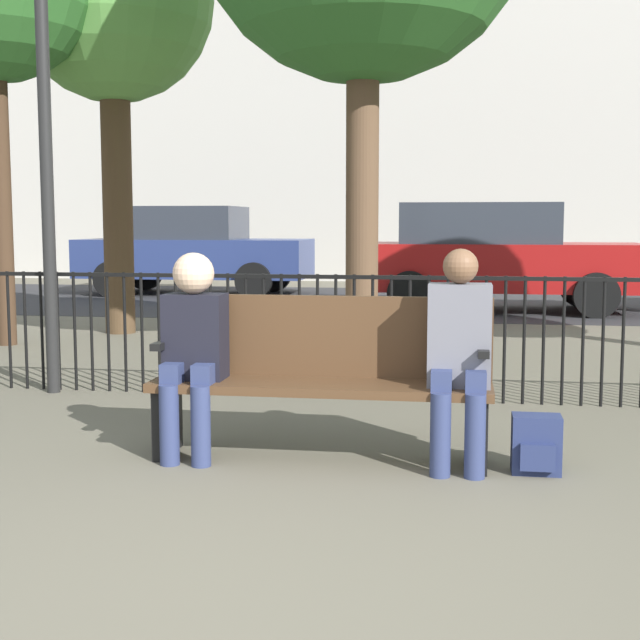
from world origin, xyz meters
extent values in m
plane|color=#605B4C|center=(0.00, 0.00, 0.00)|extent=(80.00, 80.00, 0.00)
cube|color=#4C331E|center=(0.00, 1.95, 0.42)|extent=(1.91, 0.45, 0.05)
cube|color=#4C331E|center=(0.00, 2.15, 0.69)|extent=(1.91, 0.05, 0.47)
cube|color=black|center=(-0.90, 1.95, 0.20)|extent=(0.06, 0.38, 0.40)
cube|color=black|center=(0.90, 1.95, 0.20)|extent=(0.06, 0.38, 0.40)
cube|color=black|center=(-0.90, 1.95, 0.65)|extent=(0.06, 0.38, 0.04)
cube|color=black|center=(0.90, 1.95, 0.65)|extent=(0.06, 0.38, 0.04)
cylinder|color=navy|center=(-0.81, 1.73, 0.23)|extent=(0.11, 0.11, 0.45)
cylinder|color=navy|center=(-0.63, 1.73, 0.23)|extent=(0.11, 0.11, 0.45)
cube|color=navy|center=(-0.81, 1.83, 0.50)|extent=(0.11, 0.20, 0.12)
cube|color=navy|center=(-0.63, 1.83, 0.50)|extent=(0.11, 0.20, 0.12)
cube|color=black|center=(-0.72, 1.95, 0.69)|extent=(0.34, 0.22, 0.49)
sphere|color=beige|center=(-0.72, 1.93, 1.06)|extent=(0.23, 0.23, 0.23)
cylinder|color=navy|center=(0.68, 1.73, 0.23)|extent=(0.11, 0.11, 0.45)
cylinder|color=navy|center=(0.86, 1.73, 0.23)|extent=(0.11, 0.11, 0.45)
cube|color=navy|center=(0.68, 1.83, 0.50)|extent=(0.11, 0.20, 0.12)
cube|color=navy|center=(0.86, 1.83, 0.50)|extent=(0.11, 0.20, 0.12)
cube|color=slate|center=(0.77, 1.95, 0.73)|extent=(0.34, 0.22, 0.56)
sphere|color=brown|center=(0.77, 1.93, 1.11)|extent=(0.19, 0.19, 0.19)
cube|color=navy|center=(1.19, 1.89, 0.16)|extent=(0.26, 0.17, 0.31)
cube|color=navy|center=(1.19, 1.78, 0.11)|extent=(0.18, 0.04, 0.14)
cylinder|color=black|center=(-2.82, 3.73, 0.47)|extent=(0.02, 0.02, 0.95)
cylinder|color=black|center=(-2.68, 3.73, 0.47)|extent=(0.02, 0.02, 0.95)
cylinder|color=black|center=(-2.54, 3.73, 0.47)|extent=(0.02, 0.02, 0.95)
cylinder|color=black|center=(-2.40, 3.73, 0.47)|extent=(0.02, 0.02, 0.95)
cylinder|color=black|center=(-2.26, 3.73, 0.47)|extent=(0.02, 0.02, 0.95)
cylinder|color=black|center=(-2.12, 3.73, 0.47)|extent=(0.02, 0.02, 0.95)
cylinder|color=black|center=(-1.98, 3.73, 0.47)|extent=(0.02, 0.02, 0.95)
cylinder|color=black|center=(-1.84, 3.73, 0.47)|extent=(0.02, 0.02, 0.95)
cylinder|color=black|center=(-1.70, 3.73, 0.47)|extent=(0.02, 0.02, 0.95)
cylinder|color=black|center=(-1.56, 3.73, 0.47)|extent=(0.02, 0.02, 0.95)
cylinder|color=black|center=(-1.42, 3.73, 0.47)|extent=(0.02, 0.02, 0.95)
cylinder|color=black|center=(-1.28, 3.73, 0.47)|extent=(0.02, 0.02, 0.95)
cylinder|color=black|center=(-1.14, 3.73, 0.47)|extent=(0.02, 0.02, 0.95)
cylinder|color=black|center=(-1.00, 3.73, 0.47)|extent=(0.02, 0.02, 0.95)
cylinder|color=black|center=(-0.86, 3.73, 0.47)|extent=(0.02, 0.02, 0.95)
cylinder|color=black|center=(-0.72, 3.73, 0.47)|extent=(0.02, 0.02, 0.95)
cylinder|color=black|center=(-0.58, 3.73, 0.47)|extent=(0.02, 0.02, 0.95)
cylinder|color=black|center=(-0.44, 3.73, 0.47)|extent=(0.02, 0.02, 0.95)
cylinder|color=black|center=(-0.30, 3.73, 0.47)|extent=(0.02, 0.02, 0.95)
cylinder|color=black|center=(-0.16, 3.73, 0.47)|extent=(0.02, 0.02, 0.95)
cylinder|color=black|center=(-0.02, 3.73, 0.47)|extent=(0.02, 0.02, 0.95)
cylinder|color=black|center=(0.12, 3.73, 0.47)|extent=(0.02, 0.02, 0.95)
cylinder|color=black|center=(0.26, 3.73, 0.47)|extent=(0.02, 0.02, 0.95)
cylinder|color=black|center=(0.40, 3.73, 0.47)|extent=(0.02, 0.02, 0.95)
cylinder|color=black|center=(0.54, 3.73, 0.47)|extent=(0.02, 0.02, 0.95)
cylinder|color=black|center=(0.68, 3.73, 0.47)|extent=(0.02, 0.02, 0.95)
cylinder|color=black|center=(0.82, 3.73, 0.47)|extent=(0.02, 0.02, 0.95)
cylinder|color=black|center=(0.96, 3.73, 0.47)|extent=(0.02, 0.02, 0.95)
cylinder|color=black|center=(1.10, 3.73, 0.47)|extent=(0.02, 0.02, 0.95)
cylinder|color=black|center=(1.24, 3.73, 0.47)|extent=(0.02, 0.02, 0.95)
cylinder|color=black|center=(1.38, 3.73, 0.47)|extent=(0.02, 0.02, 0.95)
cylinder|color=black|center=(1.52, 3.73, 0.47)|extent=(0.02, 0.02, 0.95)
cylinder|color=black|center=(1.66, 3.73, 0.47)|extent=(0.02, 0.02, 0.95)
cylinder|color=black|center=(1.80, 3.73, 0.47)|extent=(0.02, 0.02, 0.95)
cylinder|color=black|center=(1.94, 3.73, 0.47)|extent=(0.02, 0.02, 0.95)
cube|color=black|center=(0.00, 3.73, 0.93)|extent=(9.00, 0.03, 0.03)
cylinder|color=#4C3823|center=(-3.30, 7.32, 1.64)|extent=(0.36, 0.36, 3.27)
sphere|color=#569342|center=(-3.30, 7.32, 3.93)|extent=(2.37, 2.37, 2.37)
cylinder|color=brown|center=(-0.14, 5.36, 1.65)|extent=(0.30, 0.30, 3.31)
cylinder|color=#422D1E|center=(-4.13, 6.11, 1.64)|extent=(0.20, 0.20, 3.28)
cylinder|color=black|center=(-2.40, 3.62, 1.91)|extent=(0.10, 0.10, 3.81)
cube|color=#2B2B2D|center=(0.00, 12.00, 0.00)|extent=(24.00, 6.00, 0.01)
cube|color=navy|center=(-4.09, 13.07, 0.67)|extent=(4.20, 1.70, 0.70)
cube|color=#2D333D|center=(-4.41, 13.07, 1.32)|extent=(2.31, 1.56, 0.60)
cylinder|color=black|center=(-2.79, 12.20, 0.32)|extent=(0.64, 0.20, 0.64)
cylinder|color=black|center=(-2.79, 13.94, 0.32)|extent=(0.64, 0.20, 0.64)
cylinder|color=black|center=(-5.39, 12.20, 0.32)|extent=(0.64, 0.20, 0.64)
cylinder|color=black|center=(-5.39, 13.94, 0.32)|extent=(0.64, 0.20, 0.64)
cube|color=maroon|center=(1.35, 10.79, 0.67)|extent=(4.20, 1.70, 0.70)
cube|color=#2D333D|center=(1.03, 10.79, 1.32)|extent=(2.31, 1.56, 0.60)
cylinder|color=black|center=(2.65, 9.92, 0.32)|extent=(0.64, 0.20, 0.64)
cylinder|color=black|center=(2.65, 11.66, 0.32)|extent=(0.64, 0.20, 0.64)
cylinder|color=black|center=(0.05, 9.92, 0.32)|extent=(0.64, 0.20, 0.64)
cylinder|color=black|center=(0.05, 11.66, 0.32)|extent=(0.64, 0.20, 0.64)
camera|label=1|loc=(0.77, -2.91, 1.35)|focal=50.00mm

